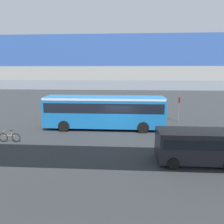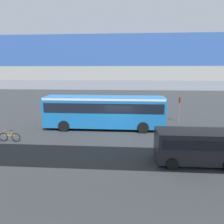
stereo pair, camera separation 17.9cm
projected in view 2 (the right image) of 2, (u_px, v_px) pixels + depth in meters
The scene contains 10 objects.
ground at pixel (118, 131), 18.98m from camera, with size 80.00×80.00×0.00m, color #2D3033.
city_bus at pixel (104, 110), 19.45m from camera, with size 11.54×2.85×3.15m.
parked_van at pixel (196, 145), 12.21m from camera, with size 4.80×2.17×2.05m.
bicycle_orange at pixel (10, 137), 16.07m from camera, with size 1.77×0.44×0.96m.
pedestrian at pixel (117, 114), 22.42m from camera, with size 0.38×0.38×1.79m.
traffic_sign at pixel (179, 106), 21.68m from camera, with size 0.08×0.60×2.80m.
lane_dash_leftmost at pixel (157, 124), 21.47m from camera, with size 2.00×0.20×0.01m, color silver.
lane_dash_left at pixel (119, 123), 21.75m from camera, with size 2.00×0.20×0.01m, color silver.
lane_dash_centre at pixel (83, 122), 22.03m from camera, with size 2.00×0.20×0.01m, color silver.
pedestrian_overpass at pixel (109, 83), 8.54m from camera, with size 26.25×2.60×6.88m.
Camera 2 is at (-0.73, 18.21, 5.64)m, focal length 32.13 mm.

